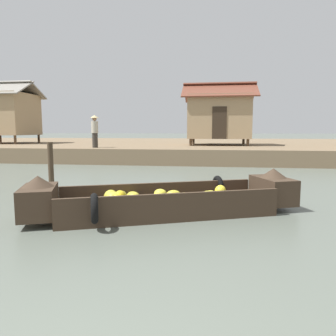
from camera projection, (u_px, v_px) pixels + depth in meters
ground_plane at (189, 180)px, 10.70m from camera, size 300.00×300.00×0.00m
riverbank_strip at (203, 147)px, 24.48m from camera, size 160.00×20.00×0.77m
banana_boat at (164, 200)px, 6.33m from camera, size 5.37×2.97×0.86m
stilt_house_left at (6, 113)px, 21.68m from camera, size 4.14×3.68×4.17m
stilt_house_mid_left at (219, 116)px, 19.23m from camera, size 4.33×3.48×3.72m
vendor_person at (95, 130)px, 16.31m from camera, size 0.44×0.44×1.66m
mooring_post at (51, 168)px, 8.38m from camera, size 0.14×0.14×1.37m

